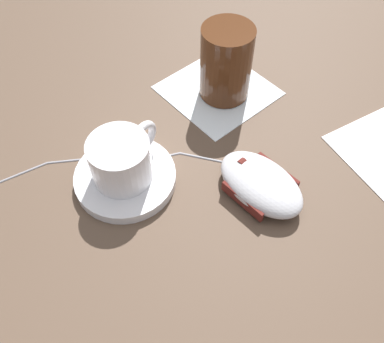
{
  "coord_description": "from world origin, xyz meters",
  "views": [
    {
      "loc": [
        -0.2,
        0.29,
        0.43
      ],
      "look_at": [
        -0.01,
        0.07,
        0.03
      ],
      "focal_mm": 40.0,
      "sensor_mm": 36.0,
      "label": 1
    }
  ],
  "objects": [
    {
      "name": "saucer",
      "position": [
        0.06,
        0.12,
        0.01
      ],
      "size": [
        0.12,
        0.12,
        0.01
      ],
      "primitive_type": "cylinder",
      "color": "white",
      "rests_on": "ground"
    },
    {
      "name": "coffee_cup",
      "position": [
        0.06,
        0.12,
        0.04
      ],
      "size": [
        0.07,
        0.1,
        0.06
      ],
      "color": "white",
      "rests_on": "saucer"
    },
    {
      "name": "napkin_under_glass",
      "position": [
        0.08,
        -0.08,
        0.0
      ],
      "size": [
        0.16,
        0.16,
        0.0
      ],
      "primitive_type": "cube",
      "rotation": [
        0.0,
        0.0,
        -0.13
      ],
      "color": "white",
      "rests_on": "ground"
    },
    {
      "name": "drinking_glass",
      "position": [
        0.07,
        -0.08,
        0.05
      ],
      "size": [
        0.07,
        0.07,
        0.1
      ],
      "primitive_type": "cylinder",
      "color": "#4C2814",
      "rests_on": "napkin_under_glass"
    },
    {
      "name": "ground_plane",
      "position": [
        0.0,
        0.0,
        0.0
      ],
      "size": [
        3.0,
        3.0,
        0.0
      ],
      "primitive_type": "plane",
      "color": "brown"
    },
    {
      "name": "mouse_cable",
      "position": [
        0.12,
        0.16,
        0.0
      ],
      "size": [
        0.22,
        0.32,
        0.0
      ],
      "color": "gray",
      "rests_on": "ground"
    },
    {
      "name": "computer_mouse",
      "position": [
        -0.07,
        0.02,
        0.02
      ],
      "size": [
        0.12,
        0.08,
        0.03
      ],
      "color": "silver",
      "rests_on": "ground"
    }
  ]
}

